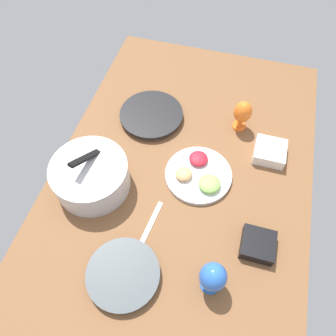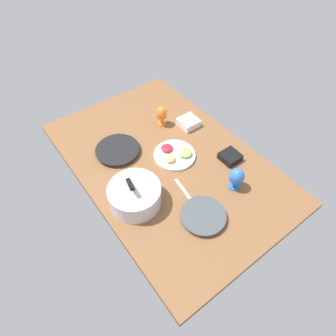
# 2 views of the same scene
# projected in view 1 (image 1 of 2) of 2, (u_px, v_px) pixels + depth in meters

# --- Properties ---
(ground_plane) EXTENTS (1.60, 1.04, 0.04)m
(ground_plane) POSITION_uv_depth(u_px,v_px,m) (182.00, 175.00, 1.35)
(ground_plane) COLOR brown
(dinner_plate_left) EXTENTS (0.25, 0.25, 0.03)m
(dinner_plate_left) POSITION_uv_depth(u_px,v_px,m) (123.00, 274.00, 1.09)
(dinner_plate_left) COLOR silver
(dinner_plate_left) RESTS_ON ground_plane
(dinner_plate_right) EXTENTS (0.29, 0.29, 0.03)m
(dinner_plate_right) POSITION_uv_depth(u_px,v_px,m) (151.00, 115.00, 1.48)
(dinner_plate_right) COLOR #4C4C51
(dinner_plate_right) RESTS_ON ground_plane
(mixing_bowl) EXTENTS (0.31, 0.30, 0.20)m
(mixing_bowl) POSITION_uv_depth(u_px,v_px,m) (91.00, 175.00, 1.25)
(mixing_bowl) COLOR silver
(mixing_bowl) RESTS_ON ground_plane
(fruit_platter) EXTENTS (0.27, 0.27, 0.05)m
(fruit_platter) POSITION_uv_depth(u_px,v_px,m) (199.00, 174.00, 1.31)
(fruit_platter) COLOR silver
(fruit_platter) RESTS_ON ground_plane
(hurricane_glass_orange) EXTENTS (0.08, 0.08, 0.15)m
(hurricane_glass_orange) POSITION_uv_depth(u_px,v_px,m) (243.00, 113.00, 1.39)
(hurricane_glass_orange) COLOR orange
(hurricane_glass_orange) RESTS_ON ground_plane
(hurricane_glass_blue) EXTENTS (0.09, 0.09, 0.15)m
(hurricane_glass_blue) POSITION_uv_depth(u_px,v_px,m) (213.00, 277.00, 1.02)
(hurricane_glass_blue) COLOR blue
(hurricane_glass_blue) RESTS_ON ground_plane
(square_bowl_white) EXTENTS (0.13, 0.13, 0.05)m
(square_bowl_white) POSITION_uv_depth(u_px,v_px,m) (270.00, 151.00, 1.36)
(square_bowl_white) COLOR white
(square_bowl_white) RESTS_ON ground_plane
(square_bowl_black) EXTENTS (0.12, 0.12, 0.05)m
(square_bowl_black) POSITION_uv_depth(u_px,v_px,m) (258.00, 244.00, 1.14)
(square_bowl_black) COLOR black
(square_bowl_black) RESTS_ON ground_plane
(fork_by_left_plate) EXTENTS (0.18, 0.04, 0.01)m
(fork_by_left_plate) POSITION_uv_depth(u_px,v_px,m) (151.00, 222.00, 1.21)
(fork_by_left_plate) COLOR silver
(fork_by_left_plate) RESTS_ON ground_plane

